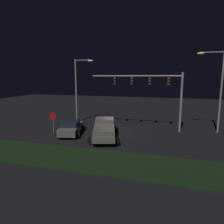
# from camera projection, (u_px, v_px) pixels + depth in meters

# --- Properties ---
(ground_plane) EXTENTS (80.00, 80.00, 0.00)m
(ground_plane) POSITION_uv_depth(u_px,v_px,m) (114.00, 133.00, 22.03)
(ground_plane) COLOR black
(grass_median) EXTENTS (26.27, 4.13, 0.10)m
(grass_median) POSITION_uv_depth(u_px,v_px,m) (87.00, 160.00, 14.85)
(grass_median) COLOR black
(grass_median) RESTS_ON ground_plane
(pickup_truck) EXTENTS (3.88, 5.75, 1.80)m
(pickup_truck) POSITION_uv_depth(u_px,v_px,m) (104.00, 129.00, 19.99)
(pickup_truck) COLOR #514C47
(pickup_truck) RESTS_ON ground_plane
(car_sedan) EXTENTS (3.13, 4.70, 1.51)m
(car_sedan) POSITION_uv_depth(u_px,v_px,m) (71.00, 127.00, 21.47)
(car_sedan) COLOR #514C47
(car_sedan) RESTS_ON ground_plane
(traffic_signal_gantry) EXTENTS (10.32, 0.56, 6.50)m
(traffic_signal_gantry) POSITION_uv_depth(u_px,v_px,m) (150.00, 86.00, 22.67)
(traffic_signal_gantry) COLOR slate
(traffic_signal_gantry) RESTS_ON ground_plane
(street_lamp_left) EXTENTS (2.52, 0.44, 8.22)m
(street_lamp_left) POSITION_uv_depth(u_px,v_px,m) (79.00, 83.00, 26.31)
(street_lamp_left) COLOR slate
(street_lamp_left) RESTS_ON ground_plane
(street_lamp_right) EXTENTS (2.73, 0.44, 8.68)m
(street_lamp_right) POSITION_uv_depth(u_px,v_px,m) (216.00, 82.00, 21.46)
(street_lamp_right) COLOR slate
(street_lamp_right) RESTS_ON ground_plane
(stop_sign) EXTENTS (0.76, 0.08, 2.23)m
(stop_sign) POSITION_uv_depth(u_px,v_px,m) (53.00, 119.00, 21.86)
(stop_sign) COLOR slate
(stop_sign) RESTS_ON ground_plane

